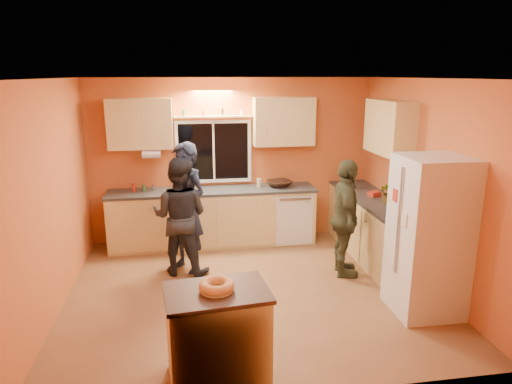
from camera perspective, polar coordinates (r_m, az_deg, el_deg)
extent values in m
plane|color=brown|center=(5.90, -0.68, -12.15)|extent=(4.50, 4.50, 0.00)
cube|color=#C96233|center=(7.38, -2.97, 3.99)|extent=(4.50, 0.04, 2.60)
cube|color=#C96233|center=(3.57, 3.97, -7.72)|extent=(4.50, 0.04, 2.60)
cube|color=#C96233|center=(5.59, -24.20, -0.73)|extent=(0.04, 4.00, 2.60)
cube|color=#C96233|center=(6.17, 20.43, 0.98)|extent=(0.04, 4.00, 2.60)
cube|color=white|center=(5.27, -0.77, 14.00)|extent=(4.50, 4.00, 0.02)
cube|color=black|center=(7.31, -5.32, 5.04)|extent=(1.10, 0.02, 0.90)
cube|color=white|center=(7.30, -5.32, 5.03)|extent=(1.20, 0.04, 1.00)
cube|color=#D9B871|center=(7.12, -14.29, 8.26)|extent=(0.95, 0.33, 0.75)
cube|color=#D9B871|center=(7.26, 3.47, 8.79)|extent=(0.95, 0.33, 0.75)
cube|color=#D9B871|center=(6.69, 16.34, 7.75)|extent=(0.33, 1.00, 0.75)
cylinder|color=silver|center=(7.05, -12.93, 4.63)|extent=(0.27, 0.12, 0.12)
cube|color=#D9B871|center=(7.27, -5.38, -3.29)|extent=(3.20, 0.60, 0.86)
cube|color=#282B2D|center=(7.15, -5.46, 0.15)|extent=(3.24, 0.62, 0.04)
cube|color=#D9B871|center=(7.75, 11.86, -2.41)|extent=(0.60, 0.60, 0.86)
cube|color=#282B2D|center=(7.63, 12.03, 0.82)|extent=(0.62, 0.62, 0.04)
cube|color=#D9B871|center=(6.70, 15.46, -5.34)|extent=(0.60, 1.80, 0.86)
cube|color=#282B2D|center=(6.57, 15.72, -1.65)|extent=(0.62, 1.84, 0.04)
cube|color=silver|center=(5.44, 20.81, -5.22)|extent=(0.72, 0.70, 1.80)
cube|color=#D9B871|center=(4.21, -4.80, -17.57)|extent=(0.90, 0.65, 0.83)
cube|color=black|center=(4.00, -4.93, -12.41)|extent=(0.94, 0.69, 0.04)
torus|color=tan|center=(3.97, -4.95, -11.59)|extent=(0.31, 0.31, 0.09)
imported|color=black|center=(6.25, -8.74, -1.97)|extent=(0.76, 0.76, 1.78)
imported|color=black|center=(6.19, -9.50, -3.04)|extent=(0.94, 0.83, 1.60)
imported|color=#313421|center=(6.15, 11.10, -3.29)|extent=(0.55, 0.98, 1.59)
imported|color=black|center=(7.30, 2.94, 1.06)|extent=(0.48, 0.48, 0.10)
cylinder|color=beige|center=(7.11, -9.91, 0.79)|extent=(0.14, 0.14, 0.17)
imported|color=gray|center=(6.56, 16.40, -0.03)|extent=(0.31, 0.27, 0.33)
cube|color=#B42C1B|center=(6.94, 14.56, -0.24)|extent=(0.19, 0.17, 0.07)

